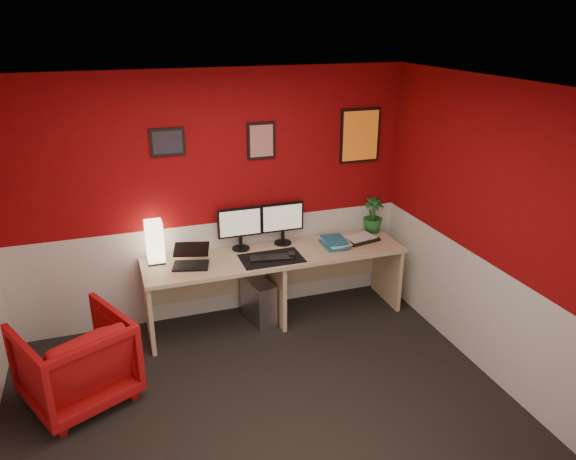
% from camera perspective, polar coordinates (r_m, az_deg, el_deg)
% --- Properties ---
extents(ground, '(4.00, 3.50, 0.01)m').
position_cam_1_polar(ground, '(4.53, -2.39, -18.87)').
color(ground, black).
rests_on(ground, ground).
extents(ceiling, '(4.00, 3.50, 0.01)m').
position_cam_1_polar(ceiling, '(3.48, -3.03, 14.34)').
color(ceiling, white).
rests_on(ceiling, ground).
extents(wall_back, '(4.00, 0.01, 2.50)m').
position_cam_1_polar(wall_back, '(5.43, -7.89, 3.21)').
color(wall_back, '#93080B').
rests_on(wall_back, ground).
extents(wall_front, '(4.00, 0.01, 2.50)m').
position_cam_1_polar(wall_front, '(2.49, 9.62, -21.36)').
color(wall_front, '#93080B').
rests_on(wall_front, ground).
extents(wall_right, '(0.01, 3.50, 2.50)m').
position_cam_1_polar(wall_right, '(4.75, 21.17, -0.79)').
color(wall_right, '#93080B').
rests_on(wall_right, ground).
extents(wainscot_back, '(4.00, 0.01, 1.00)m').
position_cam_1_polar(wainscot_back, '(5.70, -7.50, -3.99)').
color(wainscot_back, silver).
rests_on(wainscot_back, ground).
extents(wainscot_right, '(0.01, 3.50, 1.00)m').
position_cam_1_polar(wainscot_right, '(5.06, 19.99, -8.68)').
color(wainscot_right, silver).
rests_on(wainscot_right, ground).
extents(desk, '(2.60, 0.65, 0.73)m').
position_cam_1_polar(desk, '(5.58, -1.28, -5.92)').
color(desk, '#CCB283').
rests_on(desk, ground).
extents(shoji_lamp, '(0.16, 0.16, 0.40)m').
position_cam_1_polar(shoji_lamp, '(5.31, -13.74, -1.33)').
color(shoji_lamp, '#FFE5B2').
rests_on(shoji_lamp, desk).
extents(laptop, '(0.38, 0.31, 0.22)m').
position_cam_1_polar(laptop, '(5.19, -10.18, -2.68)').
color(laptop, black).
rests_on(laptop, desk).
extents(monitor_left, '(0.45, 0.06, 0.58)m').
position_cam_1_polar(monitor_left, '(5.44, -5.03, 0.80)').
color(monitor_left, black).
rests_on(monitor_left, desk).
extents(monitor_right, '(0.45, 0.06, 0.58)m').
position_cam_1_polar(monitor_right, '(5.56, -0.56, 1.35)').
color(monitor_right, black).
rests_on(monitor_right, desk).
extents(desk_mat, '(0.60, 0.38, 0.01)m').
position_cam_1_polar(desk_mat, '(5.32, -1.73, -2.97)').
color(desk_mat, black).
rests_on(desk_mat, desk).
extents(keyboard, '(0.44, 0.21, 0.02)m').
position_cam_1_polar(keyboard, '(5.30, -1.76, -2.91)').
color(keyboard, black).
rests_on(keyboard, desk_mat).
extents(mouse, '(0.08, 0.11, 0.03)m').
position_cam_1_polar(mouse, '(5.35, 0.39, -2.57)').
color(mouse, black).
rests_on(mouse, desk_mat).
extents(book_bottom, '(0.24, 0.32, 0.03)m').
position_cam_1_polar(book_bottom, '(5.58, 3.75, -1.67)').
color(book_bottom, '#1F6A91').
rests_on(book_bottom, desk).
extents(book_middle, '(0.24, 0.33, 0.02)m').
position_cam_1_polar(book_middle, '(5.59, 3.85, -1.34)').
color(book_middle, silver).
rests_on(book_middle, book_bottom).
extents(book_top, '(0.24, 0.31, 0.03)m').
position_cam_1_polar(book_top, '(5.57, 3.80, -1.17)').
color(book_top, '#1F6A91').
rests_on(book_top, book_middle).
extents(zen_tray, '(0.39, 0.32, 0.03)m').
position_cam_1_polar(zen_tray, '(5.79, 7.55, -0.93)').
color(zen_tray, black).
rests_on(zen_tray, desk).
extents(potted_plant, '(0.24, 0.24, 0.38)m').
position_cam_1_polar(potted_plant, '(5.98, 8.88, 1.55)').
color(potted_plant, '#19591E').
rests_on(potted_plant, desk).
extents(pc_tower, '(0.28, 0.48, 0.45)m').
position_cam_1_polar(pc_tower, '(5.62, -3.12, -7.35)').
color(pc_tower, '#99999E').
rests_on(pc_tower, ground).
extents(armchair, '(1.04, 1.05, 0.72)m').
position_cam_1_polar(armchair, '(4.79, -21.32, -12.61)').
color(armchair, '#B51113').
rests_on(armchair, ground).
extents(art_left, '(0.32, 0.02, 0.26)m').
position_cam_1_polar(art_left, '(5.20, -12.49, 8.97)').
color(art_left, black).
rests_on(art_left, wall_back).
extents(art_center, '(0.28, 0.02, 0.36)m').
position_cam_1_polar(art_center, '(5.38, -2.81, 9.30)').
color(art_center, red).
rests_on(art_center, wall_back).
extents(art_right, '(0.44, 0.02, 0.56)m').
position_cam_1_polar(art_right, '(5.76, 7.54, 9.76)').
color(art_right, orange).
rests_on(art_right, wall_back).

